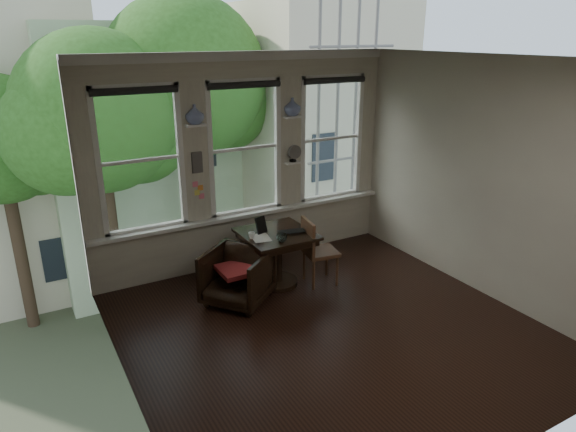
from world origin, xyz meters
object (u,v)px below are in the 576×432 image
laptop (293,233)px  side_chair_right (321,251)px  armchair_left (237,277)px  mug (252,235)px  table (277,259)px

laptop → side_chair_right: bearing=0.3°
side_chair_right → armchair_left: bearing=96.9°
mug → armchair_left: bearing=-149.6°
table → laptop: 0.45m
table → armchair_left: size_ratio=1.17×
armchair_left → laptop: size_ratio=2.14×
side_chair_right → laptop: size_ratio=2.56×
table → armchair_left: bearing=-163.8°
armchair_left → side_chair_right: 1.21m
armchair_left → laptop: bearing=54.6°
side_chair_right → laptop: side_chair_right is taller
table → mug: mug is taller
side_chair_right → laptop: 0.50m
side_chair_right → mug: (-0.91, 0.22, 0.33)m
table → mug: 0.56m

